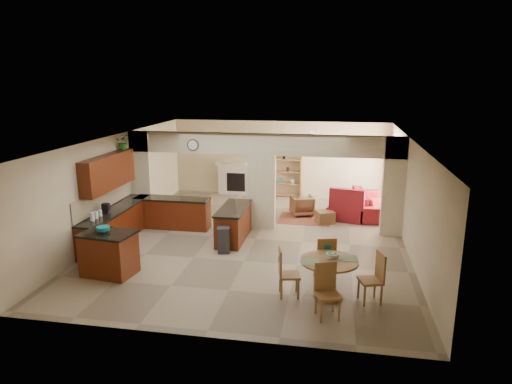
% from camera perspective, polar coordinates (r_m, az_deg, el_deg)
% --- Properties ---
extents(floor, '(10.00, 10.00, 0.00)m').
position_cam_1_polar(floor, '(12.69, -0.04, -5.90)').
color(floor, gray).
rests_on(floor, ground).
extents(ceiling, '(10.00, 10.00, 0.00)m').
position_cam_1_polar(ceiling, '(12.03, -0.04, 6.75)').
color(ceiling, white).
rests_on(ceiling, wall_back).
extents(wall_back, '(8.00, 0.00, 8.00)m').
position_cam_1_polar(wall_back, '(17.13, 2.92, 4.18)').
color(wall_back, beige).
rests_on(wall_back, floor).
extents(wall_front, '(8.00, 0.00, 8.00)m').
position_cam_1_polar(wall_front, '(7.64, -6.73, -8.57)').
color(wall_front, beige).
rests_on(wall_front, floor).
extents(wall_left, '(0.00, 10.00, 10.00)m').
position_cam_1_polar(wall_left, '(13.55, -16.93, 0.95)').
color(wall_left, beige).
rests_on(wall_left, floor).
extents(wall_right, '(0.00, 10.00, 10.00)m').
position_cam_1_polar(wall_right, '(12.25, 18.71, -0.54)').
color(wall_right, beige).
rests_on(wall_right, floor).
extents(partition_left_pier, '(0.60, 0.25, 2.80)m').
position_cam_1_polar(partition_left_pier, '(14.30, -14.07, 1.81)').
color(partition_left_pier, beige).
rests_on(partition_left_pier, floor).
extents(partition_center_pier, '(0.80, 0.25, 2.20)m').
position_cam_1_polar(partition_center_pier, '(13.31, 0.72, 0.01)').
color(partition_center_pier, beige).
rests_on(partition_center_pier, floor).
extents(partition_right_pier, '(0.60, 0.25, 2.80)m').
position_cam_1_polar(partition_right_pier, '(13.17, 16.81, 0.59)').
color(partition_right_pier, beige).
rests_on(partition_right_pier, floor).
extents(partition_header, '(8.00, 0.25, 0.60)m').
position_cam_1_polar(partition_header, '(13.04, 0.74, 5.99)').
color(partition_header, beige).
rests_on(partition_header, partition_center_pier).
extents(kitchen_counter, '(2.52, 3.29, 1.48)m').
position_cam_1_polar(kitchen_counter, '(13.26, -14.27, -3.34)').
color(kitchen_counter, '#3A0906').
rests_on(kitchen_counter, floor).
extents(upper_cabinets, '(0.35, 2.40, 0.90)m').
position_cam_1_polar(upper_cabinets, '(12.67, -17.99, 2.40)').
color(upper_cabinets, '#3A0906').
rests_on(upper_cabinets, wall_left).
extents(peninsula, '(0.70, 1.85, 0.91)m').
position_cam_1_polar(peninsula, '(12.55, -2.83, -3.94)').
color(peninsula, '#3A0906').
rests_on(peninsula, floor).
extents(wall_clock, '(0.34, 0.03, 0.34)m').
position_cam_1_polar(wall_clock, '(13.38, -7.90, 5.84)').
color(wall_clock, '#483218').
rests_on(wall_clock, partition_header).
extents(rug, '(1.60, 1.30, 0.01)m').
position_cam_1_polar(rug, '(14.53, 6.10, -3.35)').
color(rug, brown).
rests_on(rug, floor).
extents(fireplace, '(1.60, 0.35, 1.20)m').
position_cam_1_polar(fireplace, '(17.38, -2.43, 1.70)').
color(fireplace, beige).
rests_on(fireplace, floor).
extents(shelving_unit, '(1.00, 0.32, 1.80)m').
position_cam_1_polar(shelving_unit, '(17.00, 3.99, 2.38)').
color(shelving_unit, olive).
rests_on(shelving_unit, floor).
extents(window_a, '(0.02, 0.90, 1.90)m').
position_cam_1_polar(window_a, '(14.51, 17.26, 0.95)').
color(window_a, white).
rests_on(window_a, wall_right).
extents(window_b, '(0.02, 0.90, 1.90)m').
position_cam_1_polar(window_b, '(16.16, 16.56, 2.29)').
color(window_b, white).
rests_on(window_b, wall_right).
extents(glazed_door, '(0.02, 0.70, 2.10)m').
position_cam_1_polar(glazed_door, '(15.36, 16.85, 1.11)').
color(glazed_door, white).
rests_on(glazed_door, wall_right).
extents(drape_a_left, '(0.10, 0.28, 2.30)m').
position_cam_1_polar(drape_a_left, '(13.92, 17.38, 0.41)').
color(drape_a_left, '#3B1917').
rests_on(drape_a_left, wall_right).
extents(drape_a_right, '(0.10, 0.28, 2.30)m').
position_cam_1_polar(drape_a_right, '(15.08, 16.84, 1.47)').
color(drape_a_right, '#3B1917').
rests_on(drape_a_right, wall_right).
extents(drape_b_left, '(0.10, 0.28, 2.30)m').
position_cam_1_polar(drape_b_left, '(15.57, 16.64, 1.86)').
color(drape_b_left, '#3B1917').
rests_on(drape_b_left, wall_right).
extents(drape_b_right, '(0.10, 0.28, 2.30)m').
position_cam_1_polar(drape_b_right, '(16.74, 16.21, 2.71)').
color(drape_b_right, '#3B1917').
rests_on(drape_b_right, wall_right).
extents(ceiling_fan, '(1.00, 1.00, 0.10)m').
position_cam_1_polar(ceiling_fan, '(14.86, 7.77, 7.08)').
color(ceiling_fan, white).
rests_on(ceiling_fan, ceiling).
extents(kitchen_island, '(1.24, 0.95, 0.99)m').
position_cam_1_polar(kitchen_island, '(10.86, -17.90, -7.31)').
color(kitchen_island, '#3A0906').
rests_on(kitchen_island, floor).
extents(teal_bowl, '(0.29, 0.29, 0.14)m').
position_cam_1_polar(teal_bowl, '(10.70, -18.56, -4.47)').
color(teal_bowl, '#137D83').
rests_on(teal_bowl, kitchen_island).
extents(trash_can, '(0.34, 0.31, 0.62)m').
position_cam_1_polar(trash_can, '(11.65, -4.07, -6.14)').
color(trash_can, '#29292B').
rests_on(trash_can, floor).
extents(dining_table, '(1.17, 1.17, 0.80)m').
position_cam_1_polar(dining_table, '(9.42, 9.07, -9.96)').
color(dining_table, olive).
rests_on(dining_table, floor).
extents(fruit_bowl, '(0.26, 0.26, 0.14)m').
position_cam_1_polar(fruit_bowl, '(9.34, 9.54, -7.89)').
color(fruit_bowl, '#68BB28').
rests_on(fruit_bowl, dining_table).
extents(sofa, '(2.63, 1.30, 0.74)m').
position_cam_1_polar(sofa, '(15.39, 14.23, -1.31)').
color(sofa, maroon).
rests_on(sofa, floor).
extents(chaise, '(1.22, 1.08, 0.42)m').
position_cam_1_polar(chaise, '(14.64, 11.15, -2.55)').
color(chaise, maroon).
rests_on(chaise, floor).
extents(armchair, '(0.88, 0.89, 0.64)m').
position_cam_1_polar(armchair, '(14.85, 5.76, -1.68)').
color(armchair, maroon).
rests_on(armchair, floor).
extents(ottoman, '(0.66, 0.66, 0.37)m').
position_cam_1_polar(ottoman, '(14.21, 8.60, -3.08)').
color(ottoman, maroon).
rests_on(ottoman, floor).
extents(plant, '(0.46, 0.42, 0.43)m').
position_cam_1_polar(plant, '(13.43, -16.25, 6.04)').
color(plant, '#144B16').
rests_on(plant, upper_cabinets).
extents(chair_north, '(0.52, 0.52, 1.02)m').
position_cam_1_polar(chair_north, '(10.09, 8.65, -8.09)').
color(chair_north, olive).
rests_on(chair_north, floor).
extents(chair_east, '(0.53, 0.53, 1.02)m').
position_cam_1_polar(chair_east, '(9.41, 14.64, -10.08)').
color(chair_east, olive).
rests_on(chair_east, floor).
extents(chair_south, '(0.54, 0.54, 1.02)m').
position_cam_1_polar(chair_south, '(8.72, 8.82, -11.75)').
color(chair_south, olive).
rests_on(chair_south, floor).
extents(chair_west, '(0.50, 0.50, 1.02)m').
position_cam_1_polar(chair_west, '(9.36, 3.67, -9.75)').
color(chair_west, olive).
rests_on(chair_west, floor).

